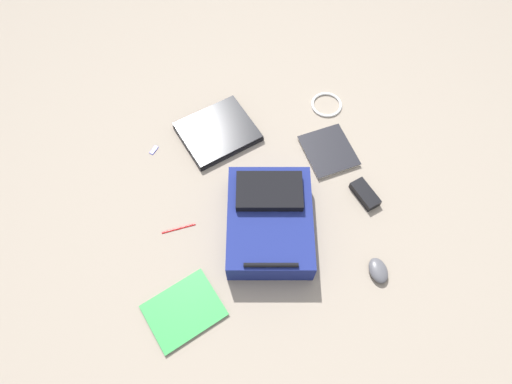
{
  "coord_description": "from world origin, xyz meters",
  "views": [
    {
      "loc": [
        0.21,
        0.8,
        1.6
      ],
      "look_at": [
        0.04,
        -0.02,
        0.02
      ],
      "focal_mm": 30.75,
      "sensor_mm": 36.0,
      "label": 1
    }
  ],
  "objects_px": {
    "laptop": "(218,132)",
    "power_brick": "(365,194)",
    "pen_black": "(179,228)",
    "computer_mouse": "(378,271)",
    "usb_stick": "(154,150)",
    "cable_coil": "(327,105)",
    "backpack": "(270,220)",
    "book_comic": "(329,151)",
    "book_red": "(184,310)"
  },
  "relations": [
    {
      "from": "book_red",
      "to": "pen_black",
      "type": "xyz_separation_m",
      "value": [
        -0.02,
        -0.33,
        -0.0
      ]
    },
    {
      "from": "backpack",
      "to": "book_comic",
      "type": "bearing_deg",
      "value": -138.14
    },
    {
      "from": "cable_coil",
      "to": "power_brick",
      "type": "relative_size",
      "value": 1.05
    },
    {
      "from": "power_brick",
      "to": "cable_coil",
      "type": "bearing_deg",
      "value": -87.3
    },
    {
      "from": "backpack",
      "to": "book_comic",
      "type": "distance_m",
      "value": 0.44
    },
    {
      "from": "book_comic",
      "to": "book_red",
      "type": "xyz_separation_m",
      "value": [
        0.7,
        0.55,
        -0.0
      ]
    },
    {
      "from": "backpack",
      "to": "usb_stick",
      "type": "bearing_deg",
      "value": -47.59
    },
    {
      "from": "book_comic",
      "to": "cable_coil",
      "type": "bearing_deg",
      "value": -104.08
    },
    {
      "from": "power_brick",
      "to": "pen_black",
      "type": "distance_m",
      "value": 0.77
    },
    {
      "from": "book_comic",
      "to": "pen_black",
      "type": "xyz_separation_m",
      "value": [
        0.68,
        0.23,
        -0.0
      ]
    },
    {
      "from": "backpack",
      "to": "pen_black",
      "type": "distance_m",
      "value": 0.36
    },
    {
      "from": "book_red",
      "to": "cable_coil",
      "type": "bearing_deg",
      "value": -133.47
    },
    {
      "from": "backpack",
      "to": "laptop",
      "type": "relative_size",
      "value": 1.24
    },
    {
      "from": "laptop",
      "to": "book_comic",
      "type": "xyz_separation_m",
      "value": [
        -0.45,
        0.19,
        -0.01
      ]
    },
    {
      "from": "laptop",
      "to": "usb_stick",
      "type": "relative_size",
      "value": 8.6
    },
    {
      "from": "book_red",
      "to": "computer_mouse",
      "type": "bearing_deg",
      "value": 179.9
    },
    {
      "from": "usb_stick",
      "to": "computer_mouse",
      "type": "bearing_deg",
      "value": 137.21
    },
    {
      "from": "book_red",
      "to": "power_brick",
      "type": "height_order",
      "value": "power_brick"
    },
    {
      "from": "cable_coil",
      "to": "power_brick",
      "type": "bearing_deg",
      "value": 92.7
    },
    {
      "from": "laptop",
      "to": "book_red",
      "type": "bearing_deg",
      "value": 71.77
    },
    {
      "from": "pen_black",
      "to": "usb_stick",
      "type": "height_order",
      "value": "pen_black"
    },
    {
      "from": "book_comic",
      "to": "usb_stick",
      "type": "xyz_separation_m",
      "value": [
        0.74,
        -0.16,
        -0.0
      ]
    },
    {
      "from": "laptop",
      "to": "cable_coil",
      "type": "bearing_deg",
      "value": -173.6
    },
    {
      "from": "book_red",
      "to": "power_brick",
      "type": "xyz_separation_m",
      "value": [
        -0.79,
        -0.32,
        0.01
      ]
    },
    {
      "from": "laptop",
      "to": "book_red",
      "type": "xyz_separation_m",
      "value": [
        0.25,
        0.75,
        -0.01
      ]
    },
    {
      "from": "usb_stick",
      "to": "book_red",
      "type": "bearing_deg",
      "value": 93.38
    },
    {
      "from": "computer_mouse",
      "to": "usb_stick",
      "type": "height_order",
      "value": "computer_mouse"
    },
    {
      "from": "backpack",
      "to": "laptop",
      "type": "distance_m",
      "value": 0.5
    },
    {
      "from": "laptop",
      "to": "power_brick",
      "type": "xyz_separation_m",
      "value": [
        -0.54,
        0.43,
        0.0
      ]
    },
    {
      "from": "pen_black",
      "to": "usb_stick",
      "type": "bearing_deg",
      "value": -81.06
    },
    {
      "from": "cable_coil",
      "to": "usb_stick",
      "type": "distance_m",
      "value": 0.81
    },
    {
      "from": "book_comic",
      "to": "computer_mouse",
      "type": "height_order",
      "value": "computer_mouse"
    },
    {
      "from": "power_brick",
      "to": "usb_stick",
      "type": "distance_m",
      "value": 0.92
    },
    {
      "from": "book_comic",
      "to": "power_brick",
      "type": "relative_size",
      "value": 1.89
    },
    {
      "from": "cable_coil",
      "to": "laptop",
      "type": "bearing_deg",
      "value": 6.4
    },
    {
      "from": "book_red",
      "to": "usb_stick",
      "type": "relative_size",
      "value": 7.03
    },
    {
      "from": "laptop",
      "to": "pen_black",
      "type": "distance_m",
      "value": 0.48
    },
    {
      "from": "book_red",
      "to": "power_brick",
      "type": "distance_m",
      "value": 0.85
    },
    {
      "from": "book_comic",
      "to": "usb_stick",
      "type": "distance_m",
      "value": 0.76
    },
    {
      "from": "book_comic",
      "to": "computer_mouse",
      "type": "xyz_separation_m",
      "value": [
        -0.03,
        0.56,
        0.01
      ]
    },
    {
      "from": "laptop",
      "to": "book_comic",
      "type": "distance_m",
      "value": 0.49
    },
    {
      "from": "book_red",
      "to": "usb_stick",
      "type": "height_order",
      "value": "book_red"
    },
    {
      "from": "laptop",
      "to": "power_brick",
      "type": "bearing_deg",
      "value": 141.55
    },
    {
      "from": "book_comic",
      "to": "power_brick",
      "type": "distance_m",
      "value": 0.25
    },
    {
      "from": "backpack",
      "to": "computer_mouse",
      "type": "xyz_separation_m",
      "value": [
        -0.36,
        0.26,
        -0.05
      ]
    },
    {
      "from": "book_comic",
      "to": "book_red",
      "type": "bearing_deg",
      "value": 38.41
    },
    {
      "from": "book_comic",
      "to": "book_red",
      "type": "height_order",
      "value": "book_comic"
    },
    {
      "from": "backpack",
      "to": "power_brick",
      "type": "distance_m",
      "value": 0.42
    },
    {
      "from": "pen_black",
      "to": "computer_mouse",
      "type": "bearing_deg",
      "value": 155.39
    },
    {
      "from": "pen_black",
      "to": "usb_stick",
      "type": "distance_m",
      "value": 0.4
    }
  ]
}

